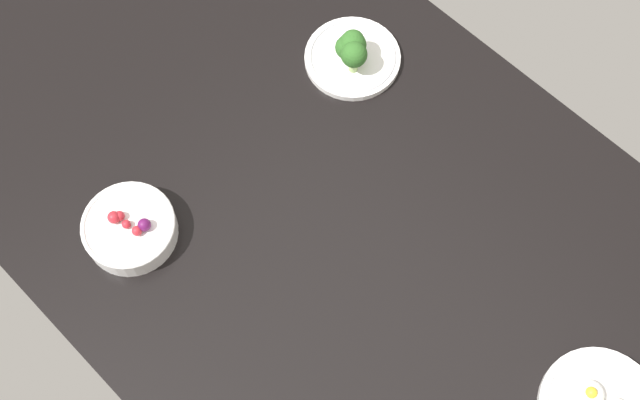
{
  "coord_description": "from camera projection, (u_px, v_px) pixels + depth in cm",
  "views": [
    {
      "loc": [
        -41.02,
        41.34,
        135.44
      ],
      "look_at": [
        0.0,
        0.0,
        6.0
      ],
      "focal_mm": 47.55,
      "sensor_mm": 36.0,
      "label": 1
    }
  ],
  "objects": [
    {
      "name": "dining_table",
      "position": [
        320.0,
        210.0,
        1.46
      ],
      "size": [
        152.27,
        89.76,
        4.0
      ],
      "primitive_type": "cube",
      "color": "black",
      "rests_on": "ground"
    },
    {
      "name": "plate_broccoli",
      "position": [
        352.0,
        53.0,
        1.53
      ],
      "size": [
        17.62,
        17.62,
        8.38
      ],
      "color": "white",
      "rests_on": "dining_table"
    },
    {
      "name": "bowl_berries",
      "position": [
        130.0,
        228.0,
        1.39
      ],
      "size": [
        15.57,
        15.57,
        6.08
      ],
      "color": "white",
      "rests_on": "dining_table"
    }
  ]
}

